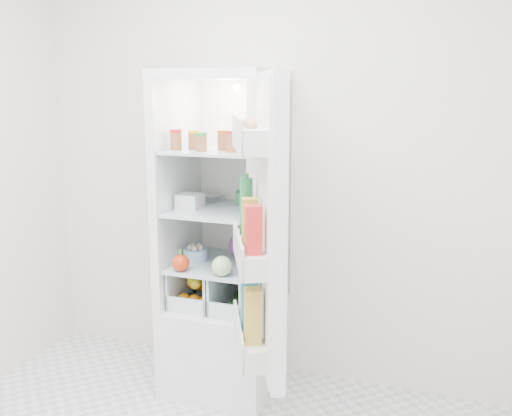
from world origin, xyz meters
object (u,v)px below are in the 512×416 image
at_px(refrigerator, 227,273).
at_px(red_cabbage, 243,246).
at_px(mushroom_bowl, 195,255).
at_px(fridge_door, 263,232).

bearing_deg(refrigerator, red_cabbage, 25.76).
xyz_separation_m(red_cabbage, mushroom_bowl, (-0.25, -0.11, -0.05)).
relative_size(refrigerator, mushroom_bowl, 13.00).
height_order(red_cabbage, fridge_door, fridge_door).
bearing_deg(mushroom_bowl, red_cabbage, 23.80).
bearing_deg(red_cabbage, fridge_door, -61.42).
relative_size(red_cabbage, fridge_door, 0.12).
bearing_deg(mushroom_bowl, refrigerator, 22.82).
relative_size(red_cabbage, mushroom_bowl, 1.14).
height_order(refrigerator, fridge_door, refrigerator).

